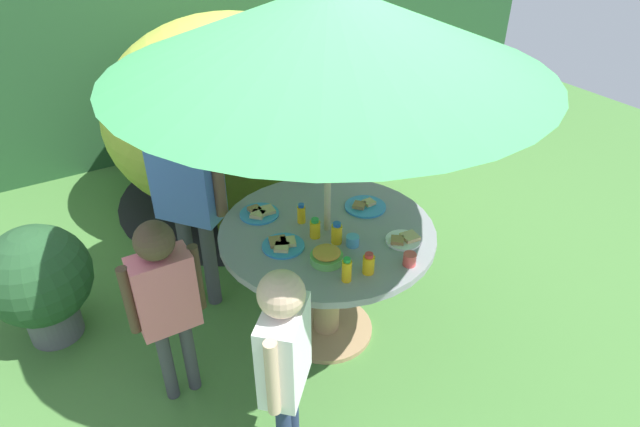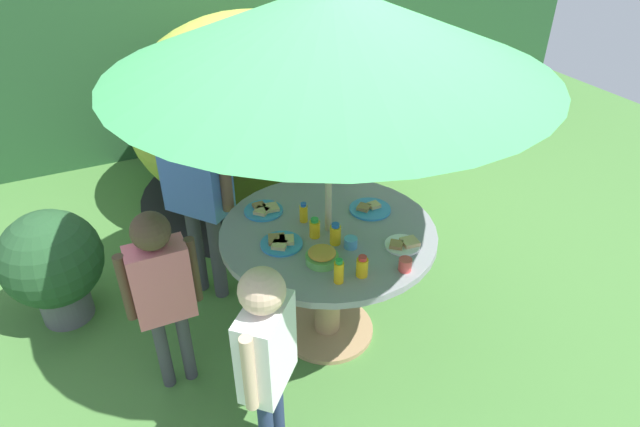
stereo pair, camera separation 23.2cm
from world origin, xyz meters
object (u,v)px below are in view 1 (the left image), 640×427
(wooden_chair, at_px, (281,162))
(garden_table, at_px, (327,256))
(plate_mid_right, at_px, (365,206))
(child_in_grey_shirt, at_px, (317,146))
(child_in_white_shirt, at_px, (284,351))
(juice_bottle_center_front, at_px, (369,264))
(patio_umbrella, at_px, (329,29))
(plate_mid_left, at_px, (283,245))
(juice_bottle_far_left, at_px, (315,229))
(plate_front_edge, at_px, (404,239))
(child_in_blue_shirt, at_px, (186,175))
(plate_near_right, at_px, (260,213))
(dome_tent, at_px, (232,114))
(cup_near, at_px, (353,241))
(juice_bottle_near_left, at_px, (347,270))
(child_in_pink_shirt, at_px, (165,292))
(juice_bottle_far_right, at_px, (337,233))
(snack_bowl, at_px, (327,256))
(potted_plant, at_px, (39,280))
(cup_far, at_px, (410,259))
(juice_bottle_center_back, at_px, (301,214))

(wooden_chair, bearing_deg, garden_table, -90.00)
(garden_table, distance_m, plate_mid_right, 0.37)
(child_in_grey_shirt, xyz_separation_m, child_in_white_shirt, (-1.01, -1.43, -0.09))
(juice_bottle_center_front, bearing_deg, patio_umbrella, 86.78)
(plate_mid_left, relative_size, juice_bottle_far_left, 1.96)
(child_in_grey_shirt, relative_size, plate_front_edge, 6.94)
(child_in_blue_shirt, height_order, plate_near_right, child_in_blue_shirt)
(plate_mid_right, height_order, plate_mid_left, same)
(child_in_white_shirt, relative_size, juice_bottle_far_left, 10.07)
(dome_tent, distance_m, cup_near, 1.97)
(cup_near, bearing_deg, juice_bottle_near_left, -129.51)
(child_in_pink_shirt, relative_size, juice_bottle_far_left, 9.81)
(patio_umbrella, height_order, plate_mid_right, patio_umbrella)
(patio_umbrella, xyz_separation_m, plate_front_edge, (0.28, -0.30, -1.05))
(juice_bottle_far_right, distance_m, cup_near, 0.09)
(child_in_white_shirt, distance_m, juice_bottle_far_left, 0.78)
(snack_bowl, height_order, juice_bottle_center_front, juice_bottle_center_front)
(patio_umbrella, xyz_separation_m, child_in_white_shirt, (-0.59, -0.63, -1.10))
(wooden_chair, xyz_separation_m, potted_plant, (-1.71, -0.29, -0.16))
(plate_near_right, height_order, juice_bottle_far_right, juice_bottle_far_right)
(snack_bowl, bearing_deg, child_in_pink_shirt, 161.53)
(garden_table, height_order, child_in_pink_shirt, child_in_pink_shirt)
(snack_bowl, bearing_deg, cup_near, 14.55)
(child_in_grey_shirt, bearing_deg, child_in_white_shirt, -7.94)
(snack_bowl, height_order, cup_far, snack_bowl)
(juice_bottle_far_right, bearing_deg, juice_bottle_near_left, -113.63)
(juice_bottle_far_right, height_order, cup_near, juice_bottle_far_right)
(garden_table, bearing_deg, juice_bottle_far_left, -163.29)
(garden_table, relative_size, juice_bottle_far_right, 9.64)
(juice_bottle_far_right, bearing_deg, plate_mid_right, 32.32)
(child_in_blue_shirt, xyz_separation_m, juice_bottle_far_left, (0.45, -0.69, -0.12))
(plate_mid_left, distance_m, cup_far, 0.65)
(juice_bottle_center_back, bearing_deg, dome_tent, 80.12)
(child_in_grey_shirt, height_order, child_in_blue_shirt, child_in_blue_shirt)
(dome_tent, bearing_deg, plate_near_right, -92.71)
(snack_bowl, bearing_deg, plate_mid_left, 120.24)
(plate_front_edge, height_order, juice_bottle_center_front, juice_bottle_center_front)
(wooden_chair, bearing_deg, snack_bowl, -93.53)
(child_in_pink_shirt, xyz_separation_m, juice_bottle_near_left, (0.76, -0.42, 0.11))
(plate_mid_right, xyz_separation_m, plate_front_edge, (-0.02, -0.38, 0.00))
(potted_plant, bearing_deg, child_in_white_shirt, -60.08)
(patio_umbrella, distance_m, plate_mid_right, 1.10)
(dome_tent, bearing_deg, snack_bowl, -85.43)
(garden_table, bearing_deg, plate_front_edge, -46.75)
(potted_plant, bearing_deg, juice_bottle_center_back, -27.22)
(child_in_grey_shirt, bearing_deg, snack_bowl, -1.19)
(wooden_chair, xyz_separation_m, cup_near, (-0.25, -1.30, 0.20))
(child_in_white_shirt, distance_m, juice_bottle_center_front, 0.61)
(garden_table, bearing_deg, child_in_blue_shirt, 128.98)
(child_in_white_shirt, relative_size, plate_mid_right, 4.77)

